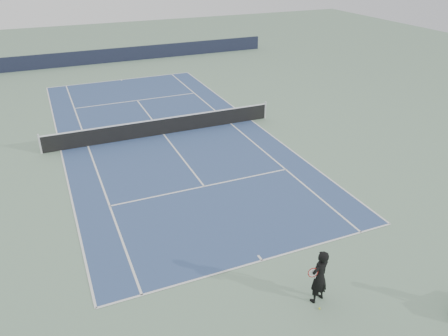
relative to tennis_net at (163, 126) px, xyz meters
name	(u,v)px	position (x,y,z in m)	size (l,w,h in m)	color
ground	(164,134)	(0.00, 0.00, -0.50)	(80.00, 80.00, 0.00)	gray
court_surface	(164,134)	(0.00, 0.00, -0.50)	(10.97, 23.77, 0.01)	#334A79
tennis_net	(163,126)	(0.00, 0.00, 0.00)	(12.90, 0.10, 1.07)	silver
windscreen_far	(107,56)	(0.00, 17.88, 0.10)	(30.00, 0.25, 1.20)	black
tennis_player	(319,277)	(0.66, -14.12, 0.39)	(0.84, 0.65, 1.79)	black
tennis_ball	(319,308)	(0.53, -14.48, -0.47)	(0.06, 0.06, 0.06)	yellow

